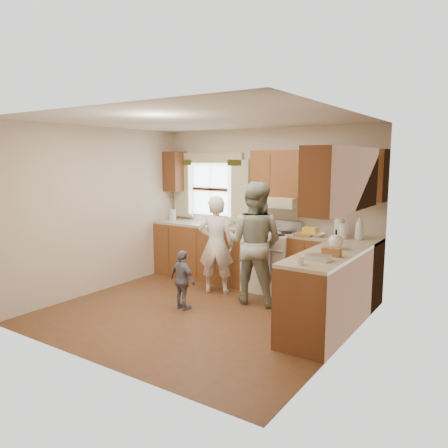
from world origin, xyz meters
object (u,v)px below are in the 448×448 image
Objects in this scene: stove at (272,261)px; woman_right at (254,243)px; woman_left at (216,245)px; child at (183,280)px.

stove is 0.62× the size of woman_right.
stove is at bearing -92.25° from woman_right.
woman_right reaches higher than woman_left.
child is (-0.59, -1.46, -0.06)m from stove.
child is at bearing 44.19° from woman_right.
child is at bearing -112.00° from stove.
woman_left is 0.87× the size of woman_right.
stove is at bearing -162.14° from woman_left.
child is (-0.64, -0.81, -0.45)m from woman_right.
woman_right is 1.13m from child.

